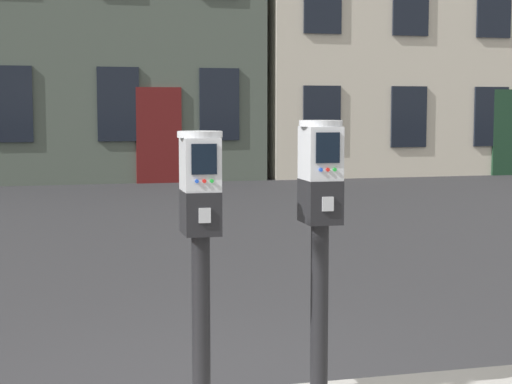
% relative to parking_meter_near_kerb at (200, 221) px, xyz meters
% --- Properties ---
extents(parking_meter_near_kerb, '(0.22, 0.26, 1.39)m').
position_rel_parking_meter_near_kerb_xyz_m(parking_meter_near_kerb, '(0.00, 0.00, 0.00)').
color(parking_meter_near_kerb, black).
rests_on(parking_meter_near_kerb, sidewalk_slab).
extents(parking_meter_twin_adjacent, '(0.22, 0.26, 1.44)m').
position_rel_parking_meter_near_kerb_xyz_m(parking_meter_twin_adjacent, '(0.61, 0.00, 0.03)').
color(parking_meter_twin_adjacent, black).
rests_on(parking_meter_twin_adjacent, sidewalk_slab).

